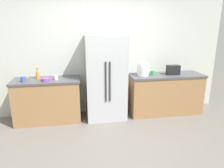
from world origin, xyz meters
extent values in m
plane|color=slate|center=(0.00, 0.00, 0.00)|extent=(10.99, 10.99, 0.00)
cube|color=silver|center=(0.00, 1.69, 1.51)|extent=(5.49, 0.10, 3.01)
cube|color=#9E7247|center=(-1.17, 1.33, 0.43)|extent=(1.30, 0.59, 0.85)
cube|color=#4C4C51|center=(-1.17, 1.33, 0.87)|extent=(1.33, 0.62, 0.04)
cube|color=#9E7247|center=(1.38, 1.33, 0.43)|extent=(1.60, 0.59, 0.85)
cube|color=#4C4C51|center=(1.38, 1.33, 0.87)|extent=(1.63, 0.62, 0.04)
cube|color=#B7BABF|center=(0.03, 1.30, 0.88)|extent=(0.82, 0.63, 1.76)
cylinder|color=#262628|center=(-0.01, 0.97, 0.88)|extent=(0.02, 0.02, 0.79)
cylinder|color=#262628|center=(0.07, 0.97, 0.88)|extent=(0.02, 0.02, 0.79)
cube|color=black|center=(1.52, 1.30, 0.99)|extent=(0.28, 0.15, 0.21)
cylinder|color=white|center=(0.84, 1.32, 1.00)|extent=(0.25, 0.25, 0.22)
sphere|color=white|center=(0.84, 1.32, 1.11)|extent=(0.23, 0.23, 0.23)
cylinder|color=orange|center=(-1.34, 1.41, 0.96)|extent=(0.06, 0.06, 0.14)
cylinder|color=orange|center=(-1.34, 1.41, 1.06)|extent=(0.02, 0.02, 0.05)
cylinder|color=#333338|center=(-1.34, 1.41, 1.10)|extent=(0.03, 0.03, 0.02)
cylinder|color=white|center=(-0.97, 1.27, 0.93)|extent=(0.08, 0.08, 0.09)
cylinder|color=blue|center=(-1.57, 1.20, 0.94)|extent=(0.09, 0.09, 0.10)
cylinder|color=green|center=(1.07, 1.35, 0.94)|extent=(0.09, 0.09, 0.09)
cylinder|color=purple|center=(-1.16, 1.21, 0.92)|extent=(0.17, 0.17, 0.05)
cylinder|color=brown|center=(-1.57, 1.36, 0.92)|extent=(0.15, 0.15, 0.05)
camera|label=1|loc=(-0.54, -2.83, 1.93)|focal=33.10mm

